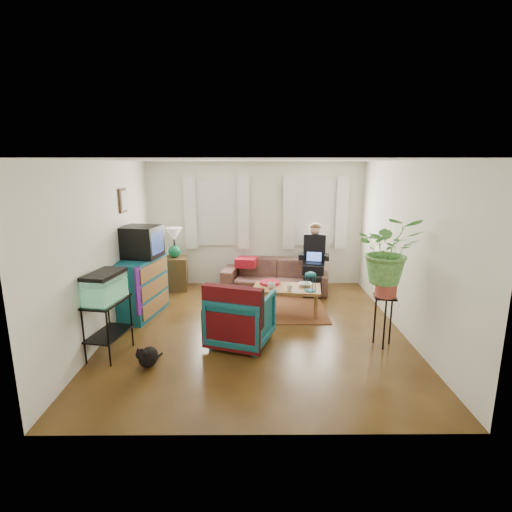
{
  "coord_description": "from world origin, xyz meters",
  "views": [
    {
      "loc": [
        -0.04,
        -5.86,
        2.55
      ],
      "look_at": [
        0.0,
        0.4,
        1.1
      ],
      "focal_mm": 28.0,
      "sensor_mm": 36.0,
      "label": 1
    }
  ],
  "objects_px": {
    "sofa": "(276,270)",
    "dresser": "(140,287)",
    "aquarium_stand": "(109,328)",
    "coffee_table": "(287,300)",
    "side_table": "(176,273)",
    "armchair": "(241,316)",
    "plant_stand": "(383,321)"
  },
  "relations": [
    {
      "from": "sofa",
      "to": "dresser",
      "type": "distance_m",
      "value": 2.77
    },
    {
      "from": "aquarium_stand",
      "to": "coffee_table",
      "type": "distance_m",
      "value": 2.97
    },
    {
      "from": "dresser",
      "to": "coffee_table",
      "type": "height_order",
      "value": "dresser"
    },
    {
      "from": "side_table",
      "to": "aquarium_stand",
      "type": "xyz_separation_m",
      "value": [
        -0.35,
        -2.91,
        0.05
      ]
    },
    {
      "from": "armchair",
      "to": "plant_stand",
      "type": "xyz_separation_m",
      "value": [
        2.02,
        -0.1,
        -0.05
      ]
    },
    {
      "from": "sofa",
      "to": "armchair",
      "type": "xyz_separation_m",
      "value": [
        -0.64,
        -2.52,
        0.0
      ]
    },
    {
      "from": "dresser",
      "to": "armchair",
      "type": "height_order",
      "value": "dresser"
    },
    {
      "from": "aquarium_stand",
      "to": "plant_stand",
      "type": "height_order",
      "value": "aquarium_stand"
    },
    {
      "from": "side_table",
      "to": "plant_stand",
      "type": "relative_size",
      "value": 0.91
    },
    {
      "from": "sofa",
      "to": "plant_stand",
      "type": "xyz_separation_m",
      "value": [
        1.39,
        -2.62,
        -0.05
      ]
    },
    {
      "from": "dresser",
      "to": "aquarium_stand",
      "type": "xyz_separation_m",
      "value": [
        -0.01,
        -1.49,
        -0.11
      ]
    },
    {
      "from": "coffee_table",
      "to": "plant_stand",
      "type": "distance_m",
      "value": 1.81
    },
    {
      "from": "dresser",
      "to": "aquarium_stand",
      "type": "relative_size",
      "value": 1.44
    },
    {
      "from": "coffee_table",
      "to": "plant_stand",
      "type": "bearing_deg",
      "value": -37.76
    },
    {
      "from": "armchair",
      "to": "coffee_table",
      "type": "height_order",
      "value": "armchair"
    },
    {
      "from": "sofa",
      "to": "side_table",
      "type": "xyz_separation_m",
      "value": [
        -2.06,
        0.04,
        -0.08
      ]
    },
    {
      "from": "side_table",
      "to": "coffee_table",
      "type": "height_order",
      "value": "side_table"
    },
    {
      "from": "armchair",
      "to": "coffee_table",
      "type": "xyz_separation_m",
      "value": [
        0.76,
        1.19,
        -0.18
      ]
    },
    {
      "from": "sofa",
      "to": "plant_stand",
      "type": "relative_size",
      "value": 2.87
    },
    {
      "from": "side_table",
      "to": "coffee_table",
      "type": "bearing_deg",
      "value": -32.2
    },
    {
      "from": "aquarium_stand",
      "to": "plant_stand",
      "type": "distance_m",
      "value": 3.81
    },
    {
      "from": "sofa",
      "to": "armchair",
      "type": "distance_m",
      "value": 2.6
    },
    {
      "from": "sofa",
      "to": "aquarium_stand",
      "type": "distance_m",
      "value": 3.75
    },
    {
      "from": "coffee_table",
      "to": "armchair",
      "type": "bearing_deg",
      "value": -114.85
    },
    {
      "from": "armchair",
      "to": "plant_stand",
      "type": "relative_size",
      "value": 1.13
    },
    {
      "from": "sofa",
      "to": "coffee_table",
      "type": "height_order",
      "value": "sofa"
    },
    {
      "from": "dresser",
      "to": "side_table",
      "type": "bearing_deg",
      "value": 88.38
    },
    {
      "from": "side_table",
      "to": "plant_stand",
      "type": "xyz_separation_m",
      "value": [
        3.45,
        -2.66,
        0.03
      ]
    },
    {
      "from": "dresser",
      "to": "plant_stand",
      "type": "bearing_deg",
      "value": -6.32
    },
    {
      "from": "dresser",
      "to": "plant_stand",
      "type": "relative_size",
      "value": 1.49
    },
    {
      "from": "armchair",
      "to": "sofa",
      "type": "bearing_deg",
      "value": -85.23
    },
    {
      "from": "armchair",
      "to": "aquarium_stand",
      "type": "bearing_deg",
      "value": 29.98
    }
  ]
}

